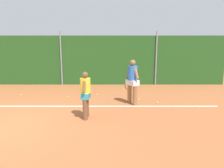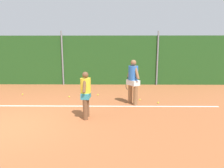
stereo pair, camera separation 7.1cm
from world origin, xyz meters
The scene contains 13 objects.
ground_plane centered at (0.00, 2.07, 0.00)m, with size 31.81×31.81×0.00m, color #A85B33.
hedge_fence_backdrop centered at (0.00, 7.04, 1.54)m, with size 20.68×0.25×3.08m, color #23511E.
fence_post_center centered at (0.00, 6.86, 1.68)m, with size 0.10×0.10×3.36m, color gray.
fence_post_right centered at (5.96, 6.86, 1.68)m, with size 0.10×0.10×3.36m, color gray.
court_baseline_paint centered at (0.00, 2.15, 0.00)m, with size 15.11×0.10×0.01m, color white.
player_foreground_near centered at (2.30, 0.75, 0.91)m, with size 0.35×0.68×1.61m.
player_midcourt centered at (4.05, 2.50, 1.06)m, with size 0.58×0.72×1.89m.
tennis_ball_3 centered at (2.08, 3.63, 0.03)m, with size 0.07×0.07×0.07m, color #CCDB33.
tennis_ball_4 centered at (2.44, 4.01, 0.03)m, with size 0.07×0.07×0.07m, color #CCDB33.
tennis_ball_5 centered at (4.43, 3.07, 0.03)m, with size 0.07×0.07×0.07m, color #CCDB33.
tennis_ball_8 centered at (-1.40, 4.05, 0.03)m, with size 0.07×0.07×0.07m, color #CCDB33.
tennis_ball_9 centered at (1.09, 3.58, 0.03)m, with size 0.07×0.07×0.07m, color #CCDB33.
tennis_ball_11 centered at (5.17, 2.59, 0.03)m, with size 0.07×0.07×0.07m, color #CCDB33.
Camera 2 is at (3.27, -5.88, 2.45)m, focal length 32.45 mm.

